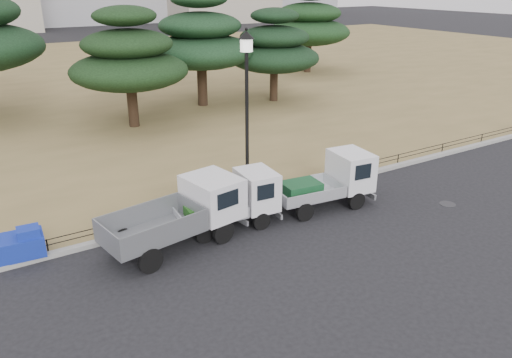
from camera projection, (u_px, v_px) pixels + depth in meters
ground at (288, 234)px, 16.52m from camera, size 220.00×220.00×0.00m
lawn at (72, 82)px, 40.64m from camera, size 120.00×56.00×0.15m
curb at (248, 204)px, 18.54m from camera, size 120.00×0.25×0.16m
truck_large at (182, 213)px, 15.58m from camera, size 4.70×2.46×1.95m
truck_kei_front at (234, 201)px, 16.81m from camera, size 3.57×1.76×1.83m
truck_kei_rear at (329, 181)px, 18.31m from camera, size 3.86×1.97×1.95m
street_lamp at (247, 90)px, 17.29m from camera, size 0.55×0.55×6.12m
pipe_fence at (245, 194)px, 18.52m from camera, size 38.00×0.04×0.40m
tarp_pile at (21, 244)px, 14.89m from camera, size 1.41×1.08×0.89m
manhole at (448, 204)px, 18.74m from camera, size 0.60×0.60×0.01m
pine_center_left at (128, 59)px, 26.76m from camera, size 6.37×6.37×6.48m
pine_center_right at (200, 40)px, 31.29m from camera, size 6.78×6.78×7.20m
pine_east_near at (274, 48)px, 32.76m from camera, size 5.98×5.98×6.04m
pine_east_far at (309, 23)px, 43.08m from camera, size 7.16×7.16×7.19m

